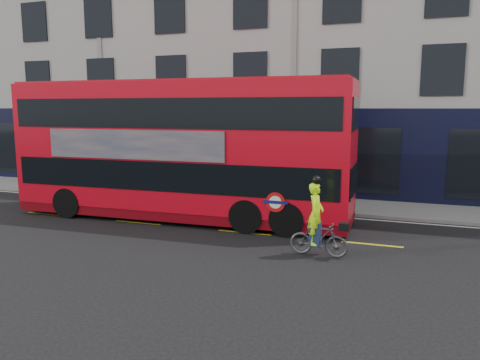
% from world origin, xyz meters
% --- Properties ---
extents(ground, '(120.00, 120.00, 0.00)m').
position_xyz_m(ground, '(0.00, 0.00, 0.00)').
color(ground, black).
rests_on(ground, ground).
extents(pavement, '(60.00, 3.00, 0.12)m').
position_xyz_m(pavement, '(0.00, 6.50, 0.06)').
color(pavement, gray).
rests_on(pavement, ground).
extents(kerb, '(60.00, 0.12, 0.13)m').
position_xyz_m(kerb, '(0.00, 5.00, 0.07)').
color(kerb, gray).
rests_on(kerb, ground).
extents(building_terrace, '(50.00, 10.07, 15.00)m').
position_xyz_m(building_terrace, '(0.00, 12.94, 7.49)').
color(building_terrace, '#A19E98').
rests_on(building_terrace, ground).
extents(road_edge_line, '(58.00, 0.10, 0.01)m').
position_xyz_m(road_edge_line, '(0.00, 4.70, 0.00)').
color(road_edge_line, silver).
rests_on(road_edge_line, ground).
extents(lane_dashes, '(58.00, 0.12, 0.01)m').
position_xyz_m(lane_dashes, '(0.00, 1.50, 0.00)').
color(lane_dashes, gold).
rests_on(lane_dashes, ground).
extents(bus, '(12.39, 3.10, 4.97)m').
position_xyz_m(bus, '(-2.82, 2.66, 2.55)').
color(bus, red).
rests_on(bus, ground).
extents(cyclist, '(1.62, 0.63, 2.22)m').
position_xyz_m(cyclist, '(2.66, -0.12, 0.76)').
color(cyclist, '#47494C').
rests_on(cyclist, ground).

